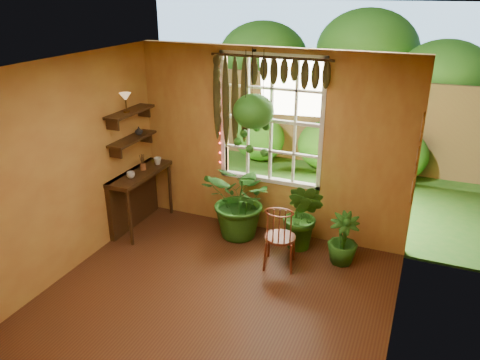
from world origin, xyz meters
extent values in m
plane|color=#4F2C16|center=(0.00, 0.00, 0.00)|extent=(4.50, 4.50, 0.00)
plane|color=silver|center=(0.00, 0.00, 2.70)|extent=(4.50, 4.50, 0.00)
plane|color=gold|center=(0.00, 2.25, 1.35)|extent=(4.00, 0.00, 4.00)
plane|color=gold|center=(-2.00, 0.00, 1.35)|extent=(0.00, 4.50, 4.50)
plane|color=gold|center=(2.00, 0.00, 1.35)|extent=(0.00, 4.50, 4.50)
cube|color=white|center=(0.00, 2.28, 1.70)|extent=(1.52, 0.10, 1.86)
cube|color=white|center=(0.00, 2.31, 1.70)|extent=(1.38, 0.01, 1.78)
cylinder|color=#3D2410|center=(0.00, 2.17, 2.58)|extent=(1.70, 0.04, 0.04)
cube|color=#3D2410|center=(-1.80, 1.60, 0.87)|extent=(0.40, 1.20, 0.06)
cube|color=#3D2410|center=(-1.96, 1.60, 0.45)|extent=(0.08, 1.18, 0.90)
cylinder|color=#3D2410|center=(-1.64, 1.05, 0.43)|extent=(0.05, 0.05, 0.86)
cylinder|color=#3D2410|center=(-1.64, 2.15, 0.43)|extent=(0.05, 0.05, 0.86)
cube|color=#3D2410|center=(-1.88, 1.60, 1.40)|extent=(0.25, 0.90, 0.04)
cube|color=#3D2410|center=(-1.88, 1.60, 1.80)|extent=(0.25, 0.90, 0.04)
cube|color=#24631C|center=(0.00, 7.25, -0.02)|extent=(14.00, 10.00, 0.04)
cube|color=olive|center=(0.00, 5.45, 0.90)|extent=(12.00, 0.10, 1.80)
plane|color=#7EA7D3|center=(0.00, 9.05, 1.55)|extent=(12.00, 0.00, 12.00)
cylinder|color=brown|center=(0.48, 1.36, 0.42)|extent=(0.47, 0.47, 0.04)
torus|color=brown|center=(0.51, 1.19, 0.88)|extent=(0.38, 0.10, 0.38)
imported|color=#194D14|center=(-0.28, 1.88, 0.59)|extent=(1.26, 1.16, 1.18)
imported|color=#194D14|center=(0.64, 1.87, 0.52)|extent=(0.70, 0.64, 1.04)
imported|color=#194D14|center=(1.23, 1.74, 0.36)|extent=(0.49, 0.49, 0.71)
ellipsoid|color=black|center=(-0.16, 1.99, 1.80)|extent=(0.33, 0.33, 0.20)
ellipsoid|color=#194D14|center=(-0.16, 1.99, 1.88)|extent=(0.56, 0.56, 0.47)
imported|color=silver|center=(-1.78, 1.35, 0.95)|extent=(0.12, 0.12, 0.09)
imported|color=beige|center=(-1.72, 1.97, 0.95)|extent=(0.14, 0.14, 0.11)
cylinder|color=brown|center=(-1.80, 1.69, 0.95)|extent=(0.08, 0.08, 0.10)
imported|color=#B2AD99|center=(-1.87, 1.77, 1.48)|extent=(0.12, 0.12, 0.12)
cylinder|color=brown|center=(-1.86, 1.51, 1.83)|extent=(0.09, 0.09, 0.03)
cylinder|color=brown|center=(-1.86, 1.51, 1.92)|extent=(0.02, 0.02, 0.16)
cone|color=slate|center=(-1.86, 1.51, 2.03)|extent=(0.16, 0.16, 0.11)
camera|label=1|loc=(2.05, -3.76, 3.45)|focal=35.00mm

